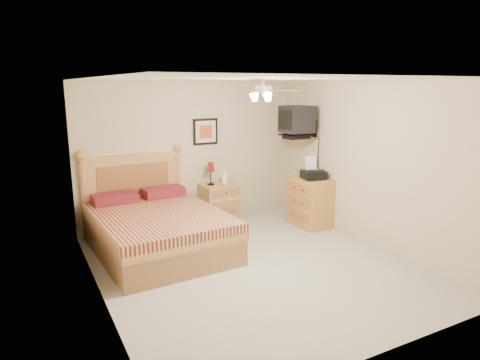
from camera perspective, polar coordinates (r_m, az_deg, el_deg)
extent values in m
plane|color=#A29E93|center=(5.98, 1.85, -11.38)|extent=(4.50, 4.50, 0.00)
cube|color=white|center=(5.47, 2.04, 13.32)|extent=(4.00, 4.50, 0.04)
cube|color=#C3B290|center=(7.60, -6.52, 3.57)|extent=(4.00, 0.04, 2.50)
cube|color=#C3B290|center=(3.87, 18.76, -5.81)|extent=(4.00, 0.04, 2.50)
cube|color=#C3B290|center=(4.94, -18.66, -1.88)|extent=(0.04, 4.50, 2.50)
cube|color=#C3B290|center=(6.79, 16.76, 2.05)|extent=(0.04, 4.50, 2.50)
cube|color=#BB8B3F|center=(7.73, -2.75, -3.05)|extent=(0.67, 0.52, 0.70)
imported|color=white|center=(7.61, -2.10, 0.39)|extent=(0.13, 0.13, 0.26)
cube|color=black|center=(7.63, -4.63, 6.45)|extent=(0.46, 0.04, 0.46)
cube|color=#B37041|center=(7.58, 9.33, -2.94)|extent=(0.53, 0.74, 0.85)
imported|color=beige|center=(7.66, 8.43, 0.62)|extent=(0.19, 0.25, 0.02)
imported|color=gray|center=(7.67, 8.44, 0.79)|extent=(0.29, 0.31, 0.02)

